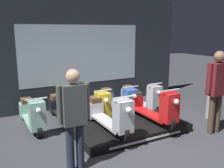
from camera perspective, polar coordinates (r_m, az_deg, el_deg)
ground_plane at (r=4.93m, az=9.23°, el=-15.20°), size 30.00×30.00×0.00m
shop_wall_back at (r=7.44m, az=-6.85°, el=7.12°), size 6.66×0.09×3.20m
display_platform at (r=5.75m, az=3.97°, el=-9.91°), size 2.50×1.39×0.18m
scooter_display_left at (r=5.29m, az=-0.90°, el=-6.92°), size 0.46×1.76×0.87m
scooter_display_right at (r=5.87m, az=8.94°, el=-5.11°), size 0.46×1.76×0.87m
scooter_backrow_0 at (r=6.16m, az=-17.83°, el=-6.56°), size 0.46×1.76×0.87m
scooter_backrow_1 at (r=6.32m, az=-10.93°, el=-5.67°), size 0.46×1.76×0.87m
scooter_backrow_2 at (r=6.58m, az=-4.49°, el=-4.76°), size 0.46×1.76×0.87m
scooter_backrow_3 at (r=6.91m, az=1.38°, el=-3.88°), size 0.46×1.76×0.87m
scooter_backrow_4 at (r=7.31m, az=6.65°, el=-3.05°), size 0.46×1.76×0.87m
person_left_browsing at (r=3.96m, az=-8.67°, el=-6.84°), size 0.53×0.22×1.69m
person_right_browsing at (r=5.83m, az=22.91°, el=-0.24°), size 0.60×0.24×1.83m
street_bollard at (r=6.92m, az=21.32°, el=-3.53°), size 0.13×0.13×0.95m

